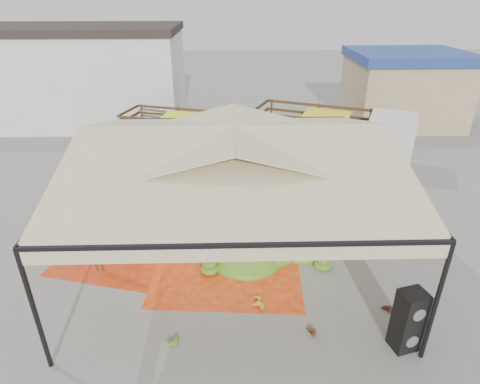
{
  "coord_description": "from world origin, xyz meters",
  "views": [
    {
      "loc": [
        -0.13,
        -10.07,
        7.18
      ],
      "look_at": [
        0.2,
        1.5,
        1.3
      ],
      "focal_mm": 30.0,
      "sensor_mm": 36.0,
      "label": 1
    }
  ],
  "objects_px": {
    "banana_heap": "(258,227)",
    "truck_left": "(189,129)",
    "vendor": "(202,176)",
    "speaker_stack": "(408,321)",
    "truck_right": "(338,131)"
  },
  "relations": [
    {
      "from": "banana_heap",
      "to": "truck_left",
      "type": "relative_size",
      "value": 0.87
    },
    {
      "from": "truck_left",
      "to": "vendor",
      "type": "bearing_deg",
      "value": -62.96
    },
    {
      "from": "truck_left",
      "to": "banana_heap",
      "type": "bearing_deg",
      "value": -53.51
    },
    {
      "from": "speaker_stack",
      "to": "truck_left",
      "type": "distance_m",
      "value": 13.31
    },
    {
      "from": "speaker_stack",
      "to": "vendor",
      "type": "distance_m",
      "value": 8.71
    },
    {
      "from": "speaker_stack",
      "to": "vendor",
      "type": "relative_size",
      "value": 0.79
    },
    {
      "from": "speaker_stack",
      "to": "truck_right",
      "type": "height_order",
      "value": "truck_right"
    },
    {
      "from": "banana_heap",
      "to": "speaker_stack",
      "type": "xyz_separation_m",
      "value": [
        2.98,
        -4.24,
        0.19
      ]
    },
    {
      "from": "truck_left",
      "to": "truck_right",
      "type": "height_order",
      "value": "truck_right"
    },
    {
      "from": "speaker_stack",
      "to": "truck_left",
      "type": "height_order",
      "value": "truck_left"
    },
    {
      "from": "truck_left",
      "to": "truck_right",
      "type": "distance_m",
      "value": 6.9
    },
    {
      "from": "truck_left",
      "to": "truck_right",
      "type": "bearing_deg",
      "value": 7.14
    },
    {
      "from": "banana_heap",
      "to": "truck_right",
      "type": "distance_m",
      "value": 7.78
    },
    {
      "from": "speaker_stack",
      "to": "truck_left",
      "type": "relative_size",
      "value": 0.25
    },
    {
      "from": "vendor",
      "to": "truck_left",
      "type": "relative_size",
      "value": 0.31
    }
  ]
}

